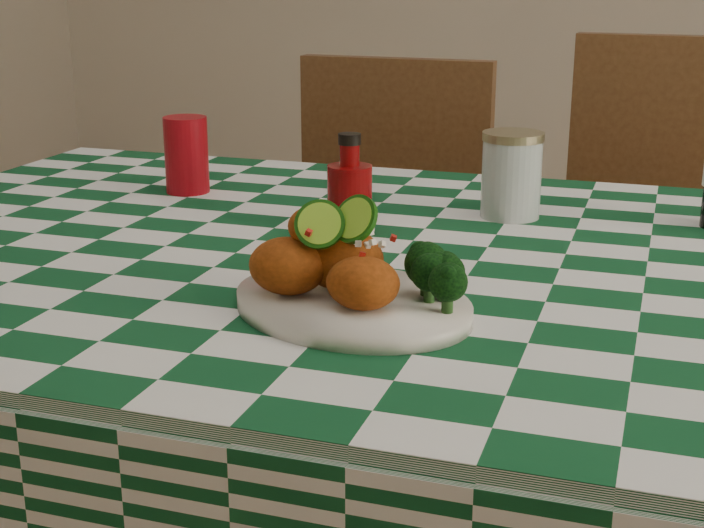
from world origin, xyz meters
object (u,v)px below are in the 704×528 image
(mason_jar, at_px, (511,175))
(wooden_chair_left, at_px, (366,293))
(plate, at_px, (352,305))
(red_tumbler, at_px, (186,155))
(dining_table, at_px, (396,518))
(ketchup_bottle, at_px, (350,181))
(fried_chicken_pile, at_px, (343,250))
(wooden_chair_right, at_px, (662,310))

(mason_jar, relative_size, wooden_chair_left, 0.13)
(plate, distance_m, wooden_chair_left, 1.02)
(red_tumbler, height_order, wooden_chair_left, wooden_chair_left)
(dining_table, bearing_deg, ketchup_bottle, 135.57)
(fried_chicken_pile, distance_m, ketchup_bottle, 0.35)
(ketchup_bottle, height_order, wooden_chair_left, wooden_chair_left)
(fried_chicken_pile, relative_size, wooden_chair_left, 0.17)
(dining_table, xyz_separation_m, wooden_chair_left, (-0.27, 0.70, 0.08))
(mason_jar, bearing_deg, wooden_chair_right, 63.58)
(wooden_chair_right, bearing_deg, ketchup_bottle, -122.68)
(fried_chicken_pile, distance_m, red_tumbler, 0.63)
(dining_table, height_order, ketchup_bottle, ketchup_bottle)
(ketchup_bottle, bearing_deg, fried_chicken_pile, -72.70)
(mason_jar, xyz_separation_m, wooden_chair_left, (-0.37, 0.46, -0.38))
(mason_jar, bearing_deg, dining_table, -113.65)
(plate, bearing_deg, dining_table, 92.46)
(plate, height_order, ketchup_bottle, ketchup_bottle)
(plate, xyz_separation_m, mason_jar, (0.09, 0.47, 0.05))
(wooden_chair_left, distance_m, wooden_chair_right, 0.60)
(wooden_chair_right, bearing_deg, plate, -105.75)
(mason_jar, relative_size, wooden_chair_right, 0.13)
(plate, distance_m, fried_chicken_pile, 0.06)
(dining_table, distance_m, wooden_chair_right, 0.78)
(ketchup_bottle, distance_m, wooden_chair_left, 0.73)
(plate, xyz_separation_m, ketchup_bottle, (-0.11, 0.33, 0.06))
(plate, bearing_deg, red_tumbler, 133.42)
(fried_chicken_pile, height_order, wooden_chair_right, wooden_chair_right)
(dining_table, height_order, mason_jar, mason_jar)
(dining_table, bearing_deg, plate, -87.54)
(ketchup_bottle, bearing_deg, wooden_chair_left, 105.24)
(dining_table, height_order, wooden_chair_right, wooden_chair_right)
(dining_table, relative_size, wooden_chair_right, 1.65)
(fried_chicken_pile, bearing_deg, plate, 0.00)
(dining_table, xyz_separation_m, red_tumbler, (-0.43, 0.23, 0.45))
(plate, xyz_separation_m, wooden_chair_left, (-0.28, 0.93, -0.32))
(fried_chicken_pile, relative_size, ketchup_bottle, 1.20)
(dining_table, xyz_separation_m, ketchup_bottle, (-0.10, 0.10, 0.46))
(plate, height_order, mason_jar, mason_jar)
(fried_chicken_pile, distance_m, wooden_chair_right, 1.05)
(red_tumbler, xyz_separation_m, mason_jar, (0.53, 0.00, 0.00))
(dining_table, relative_size, ketchup_bottle, 12.28)
(dining_table, distance_m, red_tumbler, 0.67)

